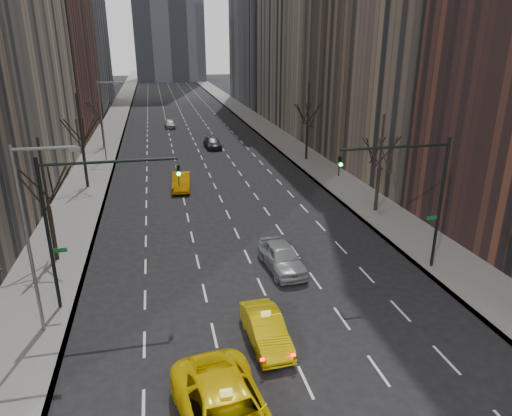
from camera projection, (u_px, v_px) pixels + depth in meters
sidewalk_left at (113, 125)px, 76.79m from camera, size 4.50×320.00×0.15m
sidewalk_right at (254, 120)px, 81.78m from camera, size 4.50×320.00×0.15m
tree_lw_b at (49, 206)px, 27.87m from camera, size 3.36×3.50×7.82m
tree_lw_c at (83, 147)px, 42.45m from camera, size 3.36×3.50×8.74m
tree_lw_d at (102, 121)px, 59.13m from camera, size 3.36×3.50×7.36m
tree_rw_b at (379, 168)px, 36.43m from camera, size 3.36×3.50×7.82m
tree_rw_c at (307, 126)px, 52.84m from camera, size 3.36×3.50×8.74m
traffic_mast_left at (81, 208)px, 22.35m from camera, size 6.69×0.39×8.00m
traffic_mast_right at (417, 185)px, 26.05m from camera, size 6.69×0.39×8.00m
streetlight_near at (33, 224)px, 20.12m from camera, size 2.83×0.22×9.00m
streetlight_far at (104, 113)px, 52.24m from camera, size 2.83×0.22×9.00m
taxi_sedan at (266, 329)px, 20.99m from camera, size 1.73×4.42×1.43m
silver_sedan_ahead at (282, 257)px, 27.84m from camera, size 2.30×4.98×1.65m
far_taxi at (181, 182)px, 43.15m from camera, size 1.99×4.75×1.53m
far_suv_grey at (213, 143)px, 60.26m from camera, size 2.20×4.86×1.38m
far_car_white at (170, 124)px, 74.78m from camera, size 1.75×4.05×1.36m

